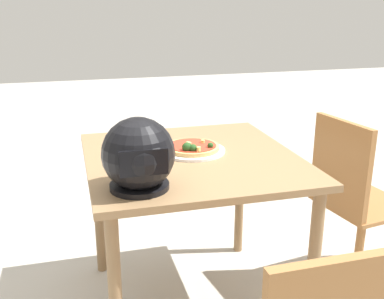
{
  "coord_description": "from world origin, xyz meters",
  "views": [
    {
      "loc": [
        0.51,
        1.9,
        1.44
      ],
      "look_at": [
        -0.01,
        -0.03,
        0.8
      ],
      "focal_mm": 43.44,
      "sensor_mm": 36.0,
      "label": 1
    }
  ],
  "objects_px": {
    "pizza": "(192,147)",
    "dining_table": "(192,176)",
    "chair_side": "(352,195)",
    "motorcycle_helmet": "(138,155)"
  },
  "relations": [
    {
      "from": "dining_table",
      "to": "chair_side",
      "type": "relative_size",
      "value": 1.08
    },
    {
      "from": "pizza",
      "to": "motorcycle_helmet",
      "type": "xyz_separation_m",
      "value": [
        0.3,
        0.36,
        0.1
      ]
    },
    {
      "from": "dining_table",
      "to": "pizza",
      "type": "height_order",
      "value": "pizza"
    },
    {
      "from": "dining_table",
      "to": "motorcycle_helmet",
      "type": "xyz_separation_m",
      "value": [
        0.28,
        0.31,
        0.23
      ]
    },
    {
      "from": "dining_table",
      "to": "motorcycle_helmet",
      "type": "distance_m",
      "value": 0.48
    },
    {
      "from": "chair_side",
      "to": "motorcycle_helmet",
      "type": "bearing_deg",
      "value": 13.98
    },
    {
      "from": "pizza",
      "to": "chair_side",
      "type": "distance_m",
      "value": 0.86
    },
    {
      "from": "pizza",
      "to": "dining_table",
      "type": "bearing_deg",
      "value": 70.43
    },
    {
      "from": "pizza",
      "to": "chair_side",
      "type": "bearing_deg",
      "value": 174.15
    },
    {
      "from": "chair_side",
      "to": "dining_table",
      "type": "bearing_deg",
      "value": -2.56
    }
  ]
}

